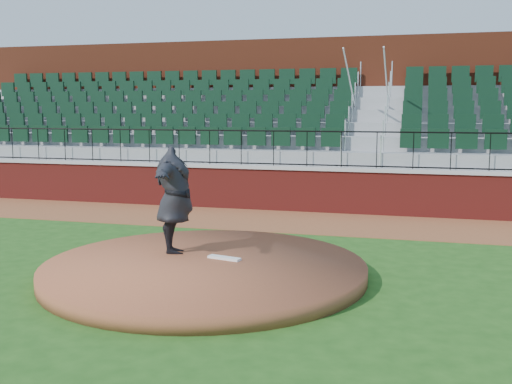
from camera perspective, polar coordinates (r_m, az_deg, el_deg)
ground at (r=10.73m, az=-2.13°, el=-7.97°), size 90.00×90.00×0.00m
warning_track at (r=15.83m, az=3.73°, el=-2.76°), size 34.00×3.20×0.01m
field_wall at (r=17.28m, az=4.81°, el=0.13°), size 34.00×0.35×1.20m
wall_cap at (r=17.21m, az=4.83°, el=2.27°), size 34.00×0.45×0.10m
wall_railing at (r=17.16m, az=4.86°, el=4.10°), size 34.00×0.05×1.00m
seating_stands at (r=19.82m, az=6.31°, el=6.04°), size 34.00×5.10×4.60m
concourse_wall at (r=22.58m, az=7.45°, el=7.38°), size 34.00×0.50×5.50m
pitchers_mound at (r=10.72m, az=-4.88°, el=-7.32°), size 5.67×5.67×0.25m
pitching_rubber at (r=10.88m, az=-3.02°, el=-6.27°), size 0.65×0.30×0.04m
pitcher at (r=11.25m, az=-7.76°, el=-0.76°), size 1.36×2.55×2.00m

